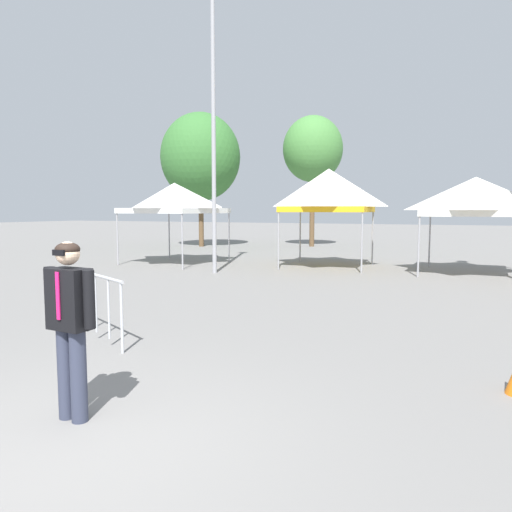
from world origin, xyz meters
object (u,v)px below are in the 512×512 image
object	(u,v)px
canopy_tent_behind_center	(174,198)
crowd_barrier_near_person	(96,293)
canopy_tent_far_left	(475,197)
canopy_tent_center	(328,191)
tree_behind_tents_center	(201,157)
tree_behind_tents_left	(313,149)
light_pole_opposite_side	(213,99)
person_foreground	(70,318)

from	to	relation	value
canopy_tent_behind_center	crowd_barrier_near_person	size ratio (longest dim) A/B	1.81
canopy_tent_far_left	canopy_tent_center	bearing A→B (deg)	-179.97
crowd_barrier_near_person	tree_behind_tents_center	bearing A→B (deg)	116.31
canopy_tent_center	tree_behind_tents_left	bearing A→B (deg)	111.44
light_pole_opposite_side	tree_behind_tents_center	distance (m)	11.84
canopy_tent_center	tree_behind_tents_center	distance (m)	11.72
canopy_tent_behind_center	crowd_barrier_near_person	world-z (taller)	canopy_tent_behind_center
tree_behind_tents_left	canopy_tent_center	bearing A→B (deg)	-68.56
canopy_tent_far_left	tree_behind_tents_center	bearing A→B (deg)	155.16
person_foreground	tree_behind_tents_center	size ratio (longest dim) A/B	0.24
canopy_tent_behind_center	light_pole_opposite_side	world-z (taller)	light_pole_opposite_side
canopy_tent_center	tree_behind_tents_left	distance (m)	10.37
tree_behind_tents_left	canopy_tent_far_left	bearing A→B (deg)	-47.49
canopy_tent_center	person_foreground	xyz separation A→B (m)	(1.39, -13.69, -1.76)
canopy_tent_center	person_foreground	size ratio (longest dim) A/B	2.01
canopy_tent_center	person_foreground	distance (m)	13.87
canopy_tent_far_left	tree_behind_tents_left	distance (m)	12.98
crowd_barrier_near_person	light_pole_opposite_side	bearing A→B (deg)	106.43
tree_behind_tents_center	light_pole_opposite_side	bearing A→B (deg)	-56.73
person_foreground	tree_behind_tents_center	distance (m)	23.35
light_pole_opposite_side	tree_behind_tents_center	xyz separation A→B (m)	(-6.49, 9.88, -0.56)
canopy_tent_far_left	person_foreground	world-z (taller)	canopy_tent_far_left
tree_behind_tents_left	crowd_barrier_near_person	size ratio (longest dim) A/B	3.87
canopy_tent_center	tree_behind_tents_left	xyz separation A→B (m)	(-3.66, 9.32, 2.71)
canopy_tent_center	crowd_barrier_near_person	distance (m)	11.47
tree_behind_tents_left	crowd_barrier_near_person	xyz separation A→B (m)	(3.10, -20.59, -4.75)
tree_behind_tents_center	crowd_barrier_near_person	bearing A→B (deg)	-63.69
canopy_tent_center	light_pole_opposite_side	xyz separation A→B (m)	(-2.92, -3.27, 2.84)
canopy_tent_far_left	person_foreground	xyz separation A→B (m)	(-3.49, -13.69, -1.48)
canopy_tent_far_left	light_pole_opposite_side	world-z (taller)	light_pole_opposite_side
canopy_tent_behind_center	tree_behind_tents_left	world-z (taller)	tree_behind_tents_left
person_foreground	crowd_barrier_near_person	distance (m)	3.11
canopy_tent_behind_center	tree_behind_tents_center	bearing A→B (deg)	114.39
person_foreground	tree_behind_tents_left	world-z (taller)	tree_behind_tents_left
canopy_tent_far_left	person_foreground	size ratio (longest dim) A/B	1.81
person_foreground	light_pole_opposite_side	size ratio (longest dim) A/B	0.18
light_pole_opposite_side	crowd_barrier_near_person	world-z (taller)	light_pole_opposite_side
canopy_tent_behind_center	canopy_tent_center	distance (m)	5.96
person_foreground	canopy_tent_far_left	bearing A→B (deg)	75.71
canopy_tent_far_left	crowd_barrier_near_person	distance (m)	12.64
canopy_tent_center	tree_behind_tents_center	bearing A→B (deg)	144.87
light_pole_opposite_side	tree_behind_tents_left	size ratio (longest dim) A/B	1.37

